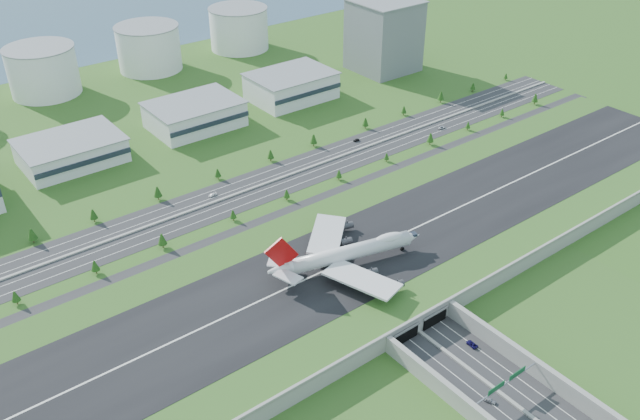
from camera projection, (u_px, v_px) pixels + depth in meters
ground at (344, 275)px, 319.82m from camera, size 1200.00×1200.00×0.00m
airfield_deck at (345, 268)px, 317.57m from camera, size 520.00×100.00×9.20m
underpass_road at (514, 397)px, 251.21m from camera, size 38.80×120.40×8.00m
sign_gantry_near at (506, 384)px, 252.28m from camera, size 38.70×0.70×9.80m
north_expressway at (238, 194)px, 383.60m from camera, size 560.00×36.00×0.12m
tree_row at (243, 182)px, 385.66m from camera, size 505.71×48.65×8.43m
hangar_mid_a at (71, 151)px, 412.44m from camera, size 58.00×42.00×15.00m
hangar_mid_b at (195, 115)px, 455.87m from camera, size 58.00×42.00×17.00m
hangar_mid_c at (291, 86)px, 496.72m from camera, size 58.00×42.00×19.00m
office_tower at (384, 36)px, 539.68m from camera, size 46.00×46.00×55.00m
fuel_tank_b at (43, 71)px, 500.68m from camera, size 50.00×50.00×35.00m
fuel_tank_c at (149, 48)px, 544.64m from camera, size 50.00×50.00×35.00m
fuel_tank_d at (239, 29)px, 588.61m from camera, size 50.00×50.00×35.00m
bay_water at (24, 30)px, 642.24m from camera, size 1200.00×260.00×0.06m
boeing_747 at (347, 253)px, 309.62m from camera, size 76.57×71.49×24.13m
car_0 at (490, 400)px, 253.21m from camera, size 3.59×5.04×1.59m
car_2 at (472, 344)px, 278.89m from camera, size 2.79×5.53×1.50m
car_5 at (356, 140)px, 440.25m from camera, size 4.37×1.66×1.42m
car_6 at (442, 128)px, 456.53m from camera, size 5.75×3.02×1.54m
car_7 at (212, 195)px, 381.22m from camera, size 5.17×2.51×1.45m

